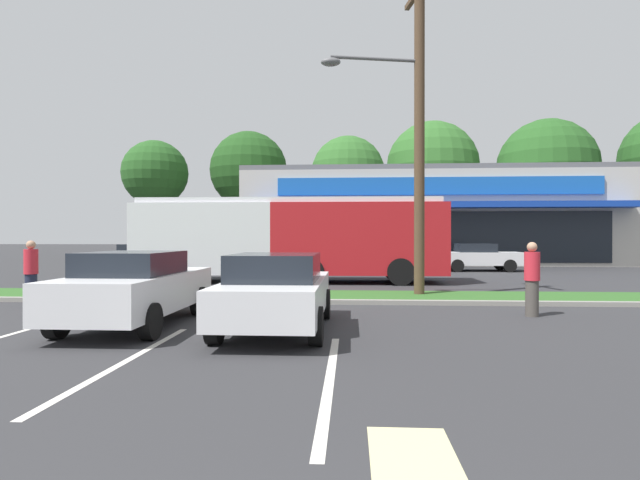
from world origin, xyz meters
TOP-DOWN VIEW (x-y plane):
  - grass_median at (0.00, 14.00)m, footprint 56.00×2.20m
  - curb_lip at (0.00, 12.78)m, footprint 56.00×0.24m
  - parking_stripe_1 at (-2.69, 6.60)m, footprint 0.12×4.80m
  - parking_stripe_2 at (0.23, 5.89)m, footprint 0.12×4.80m
  - lot_arrow at (1.00, 3.48)m, footprint 0.70×1.60m
  - storefront_building at (5.69, 36.55)m, footprint 24.12×14.44m
  - tree_far_left at (-17.55, 44.84)m, footprint 6.01×6.01m
  - tree_left at (-9.12, 46.30)m, footprint 7.22×7.22m
  - tree_mid_left at (0.23, 43.93)m, footprint 6.48×6.48m
  - tree_mid at (7.98, 46.26)m, footprint 8.40×8.40m
  - tree_mid_right at (17.26, 43.66)m, footprint 8.31×8.31m
  - utility_pole at (2.33, 14.25)m, footprint 3.13×2.38m
  - city_bus at (-1.89, 19.11)m, footprint 12.00×2.76m
  - bus_stop_bench at (-4.17, 12.14)m, footprint 1.60×0.45m
  - car_0 at (-0.90, 9.03)m, footprint 1.89×4.38m
  - car_1 at (7.12, 26.11)m, footprint 4.19×1.89m
  - car_2 at (1.58, 23.83)m, footprint 4.24×1.97m
  - car_3 at (-3.76, 9.33)m, footprint 1.88×4.42m
  - car_4 at (-10.28, 24.46)m, footprint 4.30×1.88m
  - pedestrian_near_bench at (-7.75, 12.06)m, footprint 0.34×0.34m
  - pedestrian_by_pole at (4.52, 11.02)m, footprint 0.33×0.33m

SIDE VIEW (x-z plane):
  - parking_stripe_1 at x=-2.69m, z-range 0.00..0.01m
  - parking_stripe_2 at x=0.23m, z-range 0.00..0.01m
  - lot_arrow at x=1.00m, z-range 0.00..0.01m
  - grass_median at x=0.00m, z-range 0.00..0.12m
  - curb_lip at x=0.00m, z-range 0.00..0.12m
  - bus_stop_bench at x=-4.17m, z-range 0.03..0.98m
  - car_4 at x=-10.28m, z-range 0.03..1.44m
  - car_1 at x=7.12m, z-range 0.03..1.46m
  - car_0 at x=-0.90m, z-range 0.02..1.47m
  - car_2 at x=1.58m, z-range 0.04..1.48m
  - car_3 at x=-3.76m, z-range 0.03..1.51m
  - pedestrian_by_pole at x=4.52m, z-range 0.00..1.66m
  - pedestrian_near_bench at x=-7.75m, z-range 0.00..1.68m
  - city_bus at x=-1.89m, z-range 0.14..3.39m
  - storefront_building at x=5.69m, z-range 0.00..6.19m
  - utility_pole at x=2.33m, z-range 0.34..9.86m
  - tree_mid_left at x=0.23m, z-range 2.08..12.76m
  - tree_far_left at x=-17.55m, z-range 2.31..12.98m
  - tree_mid_right at x=17.26m, z-range 1.76..13.60m
  - tree_left at x=-9.12m, z-range 2.22..13.90m
  - tree_mid at x=7.98m, z-range 1.99..14.37m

